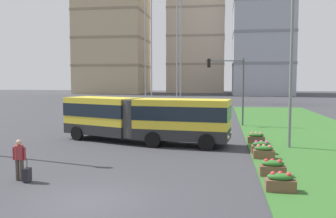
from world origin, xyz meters
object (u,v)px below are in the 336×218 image
flower_planter_4 (256,138)px  flower_planter_2 (264,152)px  pedestrian_crossing (19,157)px  apartment_tower_west (113,28)px  articulated_bus (143,118)px  flower_planter_3 (261,147)px  car_maroon_sedan (102,119)px  apartment_tower_centre (263,21)px  traffic_light_far_right (231,80)px  rolling_suitcase (27,175)px  flower_planter_1 (273,168)px  flower_planter_0 (280,182)px  apartment_tower_westcentre (197,12)px  streetlight_median (291,61)px

flower_planter_4 → flower_planter_2: bearing=-90.0°
pedestrian_crossing → apartment_tower_west: apartment_tower_west is taller
articulated_bus → flower_planter_3: size_ratio=10.89×
car_maroon_sedan → pedestrian_crossing: (2.22, -17.04, 0.25)m
apartment_tower_west → apartment_tower_centre: 45.65m
traffic_light_far_right → articulated_bus: bearing=-121.2°
rolling_suitcase → flower_planter_1: size_ratio=0.88×
articulated_bus → flower_planter_3: articulated_bus is taller
articulated_bus → flower_planter_2: (7.51, -4.24, -1.23)m
pedestrian_crossing → traffic_light_far_right: (9.15, 19.86, 3.21)m
flower_planter_0 → flower_planter_4: 10.50m
flower_planter_0 → flower_planter_2: (0.00, 5.82, 0.00)m
flower_planter_0 → flower_planter_4: size_ratio=1.00×
traffic_light_far_right → apartment_tower_westcentre: bearing=96.2°
flower_planter_0 → apartment_tower_west: size_ratio=0.03×
apartment_tower_westcentre → apartment_tower_centre: apartment_tower_westcentre is taller
pedestrian_crossing → traffic_light_far_right: size_ratio=0.28×
flower_planter_0 → pedestrian_crossing: bearing=179.3°
apartment_tower_west → apartment_tower_westcentre: bearing=25.1°
rolling_suitcase → flower_planter_0: bearing=0.4°
flower_planter_0 → streetlight_median: size_ratio=0.11×
flower_planter_3 → flower_planter_4: 3.39m
articulated_bus → flower_planter_4: bearing=3.4°
flower_planter_2 → apartment_tower_west: (-36.83, 92.80, 20.00)m
flower_planter_0 → flower_planter_3: bearing=90.0°
flower_planter_0 → flower_planter_4: (0.00, 10.50, 0.00)m
flower_planter_2 → flower_planter_4: 4.69m
flower_planter_2 → pedestrian_crossing: bearing=-151.9°
flower_planter_2 → traffic_light_far_right: traffic_light_far_right is taller
car_maroon_sedan → apartment_tower_westcentre: bearing=89.1°
articulated_bus → pedestrian_crossing: size_ratio=6.88×
flower_planter_4 → streetlight_median: bearing=-31.7°
articulated_bus → apartment_tower_west: size_ratio=0.29×
articulated_bus → traffic_light_far_right: size_ratio=1.94×
flower_planter_4 → streetlight_median: size_ratio=0.11×
articulated_bus → streetlight_median: (9.41, -0.72, 3.77)m
apartment_tower_centre → flower_planter_4: bearing=-95.8°
articulated_bus → traffic_light_far_right: (6.02, 9.95, 2.56)m
flower_planter_1 → rolling_suitcase: bearing=-167.2°
articulated_bus → pedestrian_crossing: 10.42m
pedestrian_crossing → streetlight_median: 16.17m
flower_planter_2 → apartment_tower_centre: bearing=84.5°
apartment_tower_west → streetlight_median: bearing=-66.6°
apartment_tower_west → flower_planter_1: bearing=-69.1°
flower_planter_2 → apartment_tower_westcentre: bearing=96.2°
flower_planter_1 → apartment_tower_centre: size_ratio=0.03×
flower_planter_2 → apartment_tower_westcentre: apartment_tower_westcentre is taller
car_maroon_sedan → pedestrian_crossing: size_ratio=2.62×
car_maroon_sedan → flower_planter_0: (12.87, -17.18, -0.33)m
streetlight_median → flower_planter_4: bearing=148.3°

